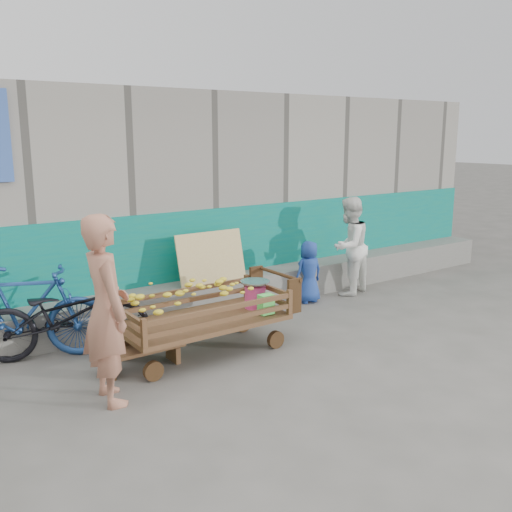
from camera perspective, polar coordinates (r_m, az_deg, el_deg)
ground at (r=5.98m, az=4.34°, el=-11.77°), size 80.00×80.00×0.00m
building_wall at (r=9.01m, az=-12.26°, el=5.77°), size 12.00×3.50×3.00m
banana_cart at (r=6.32m, az=-5.67°, el=-4.84°), size 2.02×0.92×0.86m
bench at (r=6.17m, az=-11.36°, el=-9.54°), size 0.91×0.27×0.23m
vendor_man at (r=5.31m, az=-14.74°, el=-5.23°), size 0.45×0.66×1.75m
woman at (r=8.77m, az=9.29°, el=0.98°), size 0.86×0.75×1.50m
child at (r=8.32m, az=5.30°, el=-1.59°), size 0.46×0.31×0.91m
bicycle_dark at (r=6.58m, az=-18.52°, el=-5.72°), size 1.91×1.26×0.95m
bicycle_blue at (r=6.66m, az=-22.10°, el=-5.29°), size 1.81×1.17×1.06m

